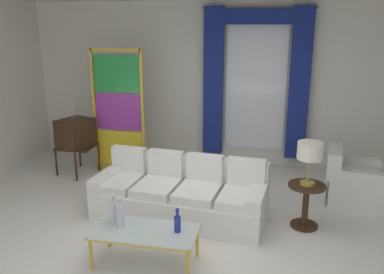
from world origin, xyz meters
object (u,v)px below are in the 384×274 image
(coffee_table, at_px, (145,233))
(bottle_crystal_tall, at_px, (115,211))
(peacock_figurine, at_px, (139,168))
(table_lamp_brass, at_px, (310,153))
(bottle_amber_squat, at_px, (177,223))
(bottle_blue_decanter, at_px, (120,215))
(armchair_white, at_px, (350,182))
(stained_glass_divider, at_px, (118,114))
(couch_white_long, at_px, (181,194))
(vintage_tv, at_px, (76,134))
(round_side_table, at_px, (306,202))

(coffee_table, xyz_separation_m, bottle_crystal_tall, (-0.39, 0.10, 0.18))
(peacock_figurine, relative_size, table_lamp_brass, 1.05)
(peacock_figurine, bearing_deg, bottle_amber_squat, -61.47)
(coffee_table, height_order, bottle_blue_decanter, bottle_blue_decanter)
(bottle_blue_decanter, bearing_deg, armchair_white, 38.76)
(coffee_table, height_order, stained_glass_divider, stained_glass_divider)
(couch_white_long, bearing_deg, armchair_white, 23.27)
(couch_white_long, relative_size, armchair_white, 2.62)
(table_lamp_brass, bearing_deg, bottle_blue_decanter, -149.70)
(coffee_table, height_order, vintage_tv, vintage_tv)
(coffee_table, height_order, armchair_white, armchair_white)
(coffee_table, distance_m, peacock_figurine, 2.52)
(stained_glass_divider, xyz_separation_m, round_side_table, (3.15, -1.47, -0.70))
(round_side_table, bearing_deg, vintage_tv, 162.72)
(peacock_figurine, distance_m, round_side_table, 2.91)
(vintage_tv, bearing_deg, bottle_crystal_tall, -54.28)
(coffee_table, xyz_separation_m, armchair_white, (2.50, 2.27, -0.08))
(round_side_table, bearing_deg, stained_glass_divider, 155.06)
(couch_white_long, relative_size, round_side_table, 4.06)
(vintage_tv, xyz_separation_m, peacock_figurine, (1.17, -0.09, -0.51))
(coffee_table, bearing_deg, table_lamp_brass, 34.72)
(stained_glass_divider, distance_m, round_side_table, 3.55)
(bottle_blue_decanter, height_order, peacock_figurine, bottle_blue_decanter)
(vintage_tv, relative_size, peacock_figurine, 2.24)
(vintage_tv, bearing_deg, stained_glass_divider, 20.51)
(armchair_white, relative_size, stained_glass_divider, 0.42)
(bottle_blue_decanter, height_order, bottle_amber_squat, bottle_blue_decanter)
(bottle_crystal_tall, height_order, vintage_tv, vintage_tv)
(bottle_crystal_tall, distance_m, peacock_figurine, 2.33)
(vintage_tv, height_order, stained_glass_divider, stained_glass_divider)
(vintage_tv, distance_m, table_lamp_brass, 4.05)
(round_side_table, bearing_deg, table_lamp_brass, 0.00)
(bottle_amber_squat, height_order, stained_glass_divider, stained_glass_divider)
(stained_glass_divider, bearing_deg, couch_white_long, -44.67)
(bottle_blue_decanter, bearing_deg, vintage_tv, 126.34)
(armchair_white, bearing_deg, round_side_table, -124.81)
(coffee_table, relative_size, stained_glass_divider, 0.53)
(bottle_amber_squat, bearing_deg, bottle_crystal_tall, 174.99)
(couch_white_long, distance_m, table_lamp_brass, 1.82)
(couch_white_long, relative_size, bottle_crystal_tall, 6.91)
(couch_white_long, relative_size, coffee_table, 2.08)
(bottle_amber_squat, xyz_separation_m, armchair_white, (2.14, 2.23, -0.23))
(stained_glass_divider, bearing_deg, round_side_table, -24.94)
(bottle_blue_decanter, bearing_deg, peacock_figurine, 104.56)
(bottle_blue_decanter, bearing_deg, couch_white_long, 71.45)
(bottle_crystal_tall, bearing_deg, round_side_table, 27.54)
(bottle_blue_decanter, distance_m, peacock_figurine, 2.43)
(couch_white_long, xyz_separation_m, round_side_table, (1.67, -0.00, 0.05))
(bottle_amber_squat, distance_m, table_lamp_brass, 1.93)
(coffee_table, xyz_separation_m, bottle_blue_decanter, (-0.29, 0.02, 0.18))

